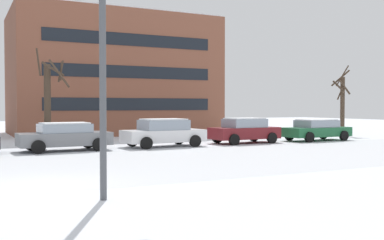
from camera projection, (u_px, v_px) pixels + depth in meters
The scene contains 10 objects.
ground_plane at pixel (35, 188), 12.24m from camera, with size 120.00×120.00×0.00m, color white.
road_surface at pixel (19, 170), 15.71m from camera, with size 80.00×9.76×0.00m.
street_lamp at pixel (115, 52), 10.71m from camera, with size 1.64×0.36×5.66m.
parked_car_gray at pixel (65, 136), 22.45m from camera, with size 4.47×2.21×1.40m.
parked_car_white at pixel (163, 133), 24.76m from camera, with size 4.47×2.30×1.52m.
parked_car_maroon at pixel (244, 130), 27.15m from camera, with size 4.22×2.14×1.51m.
parked_car_green at pixel (317, 130), 29.18m from camera, with size 4.60×2.17×1.37m.
tree_far_left at pixel (342, 102), 34.40m from camera, with size 1.60×1.59×5.31m.
tree_far_mid at pixel (49, 100), 25.26m from camera, with size 1.77×1.98×5.42m.
building_far_right at pixel (113, 75), 37.59m from camera, with size 15.78×9.58×9.49m.
Camera 1 is at (-1.67, -12.78, 2.19)m, focal length 42.81 mm.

